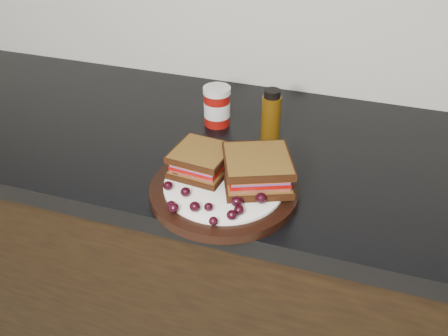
# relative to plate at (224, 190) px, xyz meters

# --- Properties ---
(base_cabinets) EXTENTS (3.96, 0.58, 0.86)m
(base_cabinets) POSITION_rel_plate_xyz_m (-0.08, 0.19, -0.48)
(base_cabinets) COLOR black
(base_cabinets) RESTS_ON ground_plane
(countertop) EXTENTS (3.98, 0.60, 0.04)m
(countertop) POSITION_rel_plate_xyz_m (-0.08, 0.19, -0.03)
(countertop) COLOR black
(countertop) RESTS_ON base_cabinets
(plate) EXTENTS (0.28, 0.28, 0.02)m
(plate) POSITION_rel_plate_xyz_m (0.00, 0.00, 0.00)
(plate) COLOR black
(plate) RESTS_ON countertop
(sandwich_left) EXTENTS (0.11, 0.11, 0.05)m
(sandwich_left) POSITION_rel_plate_xyz_m (-0.05, 0.03, 0.04)
(sandwich_left) COLOR brown
(sandwich_left) RESTS_ON plate
(sandwich_right) EXTENTS (0.16, 0.16, 0.06)m
(sandwich_right) POSITION_rel_plate_xyz_m (0.06, 0.02, 0.04)
(sandwich_right) COLOR brown
(sandwich_right) RESTS_ON plate
(grape_0) EXTENTS (0.02, 0.02, 0.02)m
(grape_0) POSITION_rel_plate_xyz_m (-0.09, -0.05, 0.02)
(grape_0) COLOR black
(grape_0) RESTS_ON plate
(grape_1) EXTENTS (0.02, 0.02, 0.02)m
(grape_1) POSITION_rel_plate_xyz_m (-0.05, -0.06, 0.02)
(grape_1) COLOR black
(grape_1) RESTS_ON plate
(grape_2) EXTENTS (0.02, 0.02, 0.01)m
(grape_2) POSITION_rel_plate_xyz_m (-0.06, -0.10, 0.02)
(grape_2) COLOR black
(grape_2) RESTS_ON plate
(grape_3) EXTENTS (0.02, 0.02, 0.02)m
(grape_3) POSITION_rel_plate_xyz_m (-0.06, -0.11, 0.02)
(grape_3) COLOR black
(grape_3) RESTS_ON plate
(grape_4) EXTENTS (0.02, 0.02, 0.02)m
(grape_4) POSITION_rel_plate_xyz_m (-0.02, -0.09, 0.02)
(grape_4) COLOR black
(grape_4) RESTS_ON plate
(grape_5) EXTENTS (0.02, 0.02, 0.01)m
(grape_5) POSITION_rel_plate_xyz_m (-0.00, -0.08, 0.02)
(grape_5) COLOR black
(grape_5) RESTS_ON plate
(grape_6) EXTENTS (0.02, 0.02, 0.01)m
(grape_6) POSITION_rel_plate_xyz_m (0.02, -0.12, 0.02)
(grape_6) COLOR black
(grape_6) RESTS_ON plate
(grape_7) EXTENTS (0.02, 0.02, 0.02)m
(grape_7) POSITION_rel_plate_xyz_m (0.04, -0.09, 0.02)
(grape_7) COLOR black
(grape_7) RESTS_ON plate
(grape_8) EXTENTS (0.02, 0.02, 0.02)m
(grape_8) POSITION_rel_plate_xyz_m (0.05, -0.08, 0.02)
(grape_8) COLOR black
(grape_8) RESTS_ON plate
(grape_9) EXTENTS (0.02, 0.02, 0.02)m
(grape_9) POSITION_rel_plate_xyz_m (0.04, -0.06, 0.02)
(grape_9) COLOR black
(grape_9) RESTS_ON plate
(grape_10) EXTENTS (0.02, 0.02, 0.02)m
(grape_10) POSITION_rel_plate_xyz_m (0.08, -0.03, 0.02)
(grape_10) COLOR black
(grape_10) RESTS_ON plate
(grape_11) EXTENTS (0.02, 0.02, 0.02)m
(grape_11) POSITION_rel_plate_xyz_m (0.07, -0.01, 0.02)
(grape_11) COLOR black
(grape_11) RESTS_ON plate
(grape_12) EXTENTS (0.02, 0.02, 0.02)m
(grape_12) POSITION_rel_plate_xyz_m (0.08, -0.00, 0.02)
(grape_12) COLOR black
(grape_12) RESTS_ON plate
(grape_13) EXTENTS (0.02, 0.02, 0.02)m
(grape_13) POSITION_rel_plate_xyz_m (0.09, 0.04, 0.02)
(grape_13) COLOR black
(grape_13) RESTS_ON plate
(grape_14) EXTENTS (0.02, 0.02, 0.01)m
(grape_14) POSITION_rel_plate_xyz_m (0.07, 0.05, 0.02)
(grape_14) COLOR black
(grape_14) RESTS_ON plate
(grape_15) EXTENTS (0.02, 0.02, 0.02)m
(grape_15) POSITION_rel_plate_xyz_m (-0.03, 0.04, 0.02)
(grape_15) COLOR black
(grape_15) RESTS_ON plate
(grape_16) EXTENTS (0.02, 0.02, 0.02)m
(grape_16) POSITION_rel_plate_xyz_m (-0.06, 0.04, 0.02)
(grape_16) COLOR black
(grape_16) RESTS_ON plate
(grape_17) EXTENTS (0.02, 0.02, 0.02)m
(grape_17) POSITION_rel_plate_xyz_m (-0.06, 0.03, 0.02)
(grape_17) COLOR black
(grape_17) RESTS_ON plate
(grape_18) EXTENTS (0.02, 0.02, 0.02)m
(grape_18) POSITION_rel_plate_xyz_m (-0.09, -0.01, 0.02)
(grape_18) COLOR black
(grape_18) RESTS_ON plate
(grape_19) EXTENTS (0.02, 0.02, 0.02)m
(grape_19) POSITION_rel_plate_xyz_m (-0.09, -0.01, 0.02)
(grape_19) COLOR black
(grape_19) RESTS_ON plate
(grape_20) EXTENTS (0.02, 0.02, 0.01)m
(grape_20) POSITION_rel_plate_xyz_m (-0.04, 0.01, 0.02)
(grape_20) COLOR black
(grape_20) RESTS_ON plate
(grape_21) EXTENTS (0.02, 0.02, 0.01)m
(grape_21) POSITION_rel_plate_xyz_m (-0.05, 0.02, 0.02)
(grape_21) COLOR black
(grape_21) RESTS_ON plate
(grape_22) EXTENTS (0.01, 0.01, 0.01)m
(grape_22) POSITION_rel_plate_xyz_m (-0.06, -0.01, 0.02)
(grape_22) COLOR black
(grape_22) RESTS_ON plate
(condiment_jar) EXTENTS (0.08, 0.08, 0.09)m
(condiment_jar) POSITION_rel_plate_xyz_m (-0.10, 0.26, 0.04)
(condiment_jar) COLOR maroon
(condiment_jar) RESTS_ON countertop
(oil_bottle) EXTENTS (0.05, 0.05, 0.12)m
(oil_bottle) POSITION_rel_plate_xyz_m (0.03, 0.23, 0.05)
(oil_bottle) COLOR #492D07
(oil_bottle) RESTS_ON countertop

